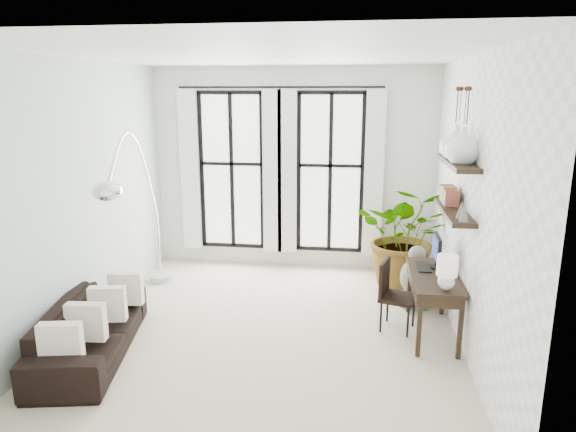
% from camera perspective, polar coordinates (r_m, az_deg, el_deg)
% --- Properties ---
extents(floor, '(5.00, 5.00, 0.00)m').
position_cam_1_polar(floor, '(6.36, -2.37, -12.59)').
color(floor, beige).
rests_on(floor, ground).
extents(ceiling, '(5.00, 5.00, 0.00)m').
position_cam_1_polar(ceiling, '(5.72, -2.70, 17.55)').
color(ceiling, white).
rests_on(ceiling, wall_back).
extents(wall_left, '(0.00, 5.00, 5.00)m').
position_cam_1_polar(wall_left, '(6.61, -22.11, 2.09)').
color(wall_left, silver).
rests_on(wall_left, floor).
extents(wall_right, '(0.00, 5.00, 5.00)m').
position_cam_1_polar(wall_right, '(5.87, 19.65, 0.95)').
color(wall_right, white).
rests_on(wall_right, floor).
extents(wall_back, '(4.50, 0.00, 4.50)m').
position_cam_1_polar(wall_back, '(8.26, 0.57, 5.22)').
color(wall_back, white).
rests_on(wall_back, floor).
extents(windows, '(3.26, 0.13, 2.65)m').
position_cam_1_polar(windows, '(8.23, -0.88, 4.90)').
color(windows, white).
rests_on(windows, wall_back).
extents(wall_shelves, '(0.25, 1.30, 0.60)m').
position_cam_1_polar(wall_shelves, '(6.03, 18.02, 2.64)').
color(wall_shelves, black).
rests_on(wall_shelves, wall_right).
extents(sofa, '(1.14, 2.10, 0.58)m').
position_cam_1_polar(sofa, '(6.10, -21.10, -11.71)').
color(sofa, black).
rests_on(sofa, floor).
extents(throw_pillows, '(0.40, 1.52, 0.40)m').
position_cam_1_polar(throw_pillows, '(5.97, -20.42, -10.01)').
color(throw_pillows, beige).
rests_on(throw_pillows, sofa).
extents(plant, '(1.52, 1.36, 1.52)m').
position_cam_1_polar(plant, '(7.71, 12.94, -2.13)').
color(plant, '#2D7228').
rests_on(plant, floor).
extents(desk, '(0.53, 1.26, 1.14)m').
position_cam_1_polar(desk, '(6.19, 15.97, -6.82)').
color(desk, black).
rests_on(desk, floor).
extents(desk_chair, '(0.50, 0.50, 0.85)m').
position_cam_1_polar(desk_chair, '(6.35, 11.49, -8.12)').
color(desk_chair, black).
rests_on(desk_chair, floor).
extents(arc_lamp, '(0.73, 2.55, 2.36)m').
position_cam_1_polar(arc_lamp, '(6.61, -16.73, 4.67)').
color(arc_lamp, silver).
rests_on(arc_lamp, floor).
extents(buddha, '(0.46, 0.46, 0.83)m').
position_cam_1_polar(buddha, '(7.13, 14.00, -6.95)').
color(buddha, slate).
rests_on(buddha, floor).
extents(vase_a, '(0.37, 0.37, 0.38)m').
position_cam_1_polar(vase_a, '(5.68, 18.92, 7.43)').
color(vase_a, white).
rests_on(vase_a, shelf_upper).
extents(vase_b, '(0.37, 0.37, 0.38)m').
position_cam_1_polar(vase_b, '(6.07, 18.22, 7.83)').
color(vase_b, white).
rests_on(vase_b, shelf_upper).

